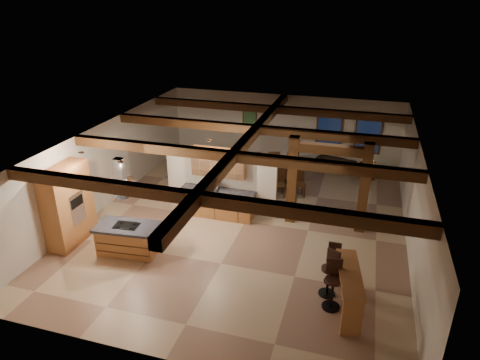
% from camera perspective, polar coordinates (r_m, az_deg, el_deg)
% --- Properties ---
extents(ground, '(12.00, 12.00, 0.00)m').
position_cam_1_polar(ground, '(14.12, 0.72, -5.53)').
color(ground, tan).
rests_on(ground, ground).
extents(room_walls, '(12.00, 12.00, 12.00)m').
position_cam_1_polar(room_walls, '(13.33, 0.76, 1.15)').
color(room_walls, beige).
rests_on(room_walls, ground).
extents(ceiling_beams, '(10.00, 12.00, 0.28)m').
position_cam_1_polar(ceiling_beams, '(12.98, 0.78, 5.13)').
color(ceiling_beams, '#3D220F').
rests_on(ceiling_beams, room_walls).
extents(timber_posts, '(2.50, 0.30, 2.90)m').
position_cam_1_polar(timber_posts, '(13.40, 11.70, 0.67)').
color(timber_posts, '#3D220F').
rests_on(timber_posts, ground).
extents(partition_wall, '(3.80, 0.18, 2.20)m').
position_cam_1_polar(partition_wall, '(14.31, -2.56, -0.18)').
color(partition_wall, beige).
rests_on(partition_wall, ground).
extents(pantry_cabinet, '(0.67, 1.60, 2.40)m').
position_cam_1_polar(pantry_cabinet, '(13.50, -21.94, -3.13)').
color(pantry_cabinet, '#A45735').
rests_on(pantry_cabinet, ground).
extents(back_counter, '(2.50, 0.66, 0.94)m').
position_cam_1_polar(back_counter, '(14.25, -3.02, -3.09)').
color(back_counter, '#A45735').
rests_on(back_counter, ground).
extents(upper_display_cabinet, '(1.80, 0.36, 0.95)m').
position_cam_1_polar(upper_display_cabinet, '(13.86, -2.87, 2.34)').
color(upper_display_cabinet, '#A45735').
rests_on(upper_display_cabinet, partition_wall).
extents(range_hood, '(1.10, 1.10, 1.40)m').
position_cam_1_polar(range_hood, '(12.14, -15.35, -2.14)').
color(range_hood, silver).
rests_on(range_hood, room_walls).
extents(back_windows, '(2.70, 0.07, 1.70)m').
position_cam_1_polar(back_windows, '(18.58, 14.26, 6.17)').
color(back_windows, '#3D220F').
rests_on(back_windows, room_walls).
extents(framed_art, '(0.65, 0.05, 0.85)m').
position_cam_1_polar(framed_art, '(19.14, 1.30, 8.05)').
color(framed_art, '#3D220F').
rests_on(framed_art, room_walls).
extents(recessed_cans, '(3.16, 2.46, 0.03)m').
position_cam_1_polar(recessed_cans, '(12.20, -13.30, 3.77)').
color(recessed_cans, silver).
rests_on(recessed_cans, room_walls).
extents(kitchen_island, '(1.85, 1.10, 0.88)m').
position_cam_1_polar(kitchen_island, '(12.77, -14.69, -7.55)').
color(kitchen_island, '#A45735').
rests_on(kitchen_island, ground).
extents(dining_table, '(1.93, 1.37, 0.61)m').
position_cam_1_polar(dining_table, '(16.36, 4.75, -0.07)').
color(dining_table, '#3E1A0F').
rests_on(dining_table, ground).
extents(sofa, '(2.13, 1.30, 0.58)m').
position_cam_1_polar(sofa, '(18.54, 13.22, 2.26)').
color(sofa, black).
rests_on(sofa, ground).
extents(microwave, '(0.47, 0.35, 0.24)m').
position_cam_1_polar(microwave, '(14.05, -3.78, -0.86)').
color(microwave, silver).
rests_on(microwave, back_counter).
extents(bar_counter, '(0.80, 2.01, 1.03)m').
position_cam_1_polar(bar_counter, '(10.54, 14.29, -13.35)').
color(bar_counter, '#A45735').
rests_on(bar_counter, ground).
extents(side_table, '(0.52, 0.52, 0.62)m').
position_cam_1_polar(side_table, '(17.97, 16.81, 1.20)').
color(side_table, '#3D220F').
rests_on(side_table, ground).
extents(table_lamp, '(0.26, 0.26, 0.30)m').
position_cam_1_polar(table_lamp, '(17.78, 17.00, 2.75)').
color(table_lamp, black).
rests_on(table_lamp, side_table).
extents(bar_stool_a, '(0.44, 0.45, 1.26)m').
position_cam_1_polar(bar_stool_a, '(10.55, 12.28, -13.43)').
color(bar_stool_a, black).
rests_on(bar_stool_a, ground).
extents(bar_stool_b, '(0.45, 0.47, 1.20)m').
position_cam_1_polar(bar_stool_b, '(10.94, 11.85, -12.04)').
color(bar_stool_b, black).
rests_on(bar_stool_b, ground).
extents(bar_stool_c, '(0.38, 0.38, 1.10)m').
position_cam_1_polar(bar_stool_c, '(11.40, 12.30, -10.77)').
color(bar_stool_c, black).
rests_on(bar_stool_c, ground).
extents(dining_chairs, '(2.51, 2.51, 1.28)m').
position_cam_1_polar(dining_chairs, '(16.22, 4.79, 1.03)').
color(dining_chairs, '#3D220F').
rests_on(dining_chairs, ground).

